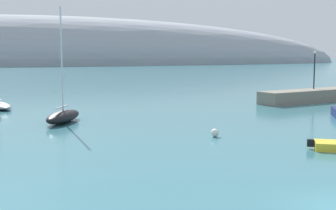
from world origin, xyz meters
TOP-DOWN VIEW (x-y plane):
  - breakwater_rocks at (25.33, 35.06)m, footprint 22.54×8.48m
  - distant_ridge at (-10.55, 201.48)m, footprint 318.00×56.60m
  - sailboat_black_near_shore at (-9.00, 26.24)m, footprint 4.32×5.92m
  - mooring_buoy_white at (1.17, 16.05)m, footprint 0.60×0.60m
  - harbor_lamp_post at (22.80, 35.11)m, footprint 0.36×0.36m

SIDE VIEW (x-z plane):
  - distant_ridge at x=-10.55m, z-range -21.90..21.90m
  - mooring_buoy_white at x=1.17m, z-range 0.00..0.60m
  - sailboat_black_near_shore at x=-9.00m, z-range -4.46..5.71m
  - breakwater_rocks at x=25.33m, z-range 0.00..1.53m
  - harbor_lamp_post at x=22.80m, z-range 2.05..6.83m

